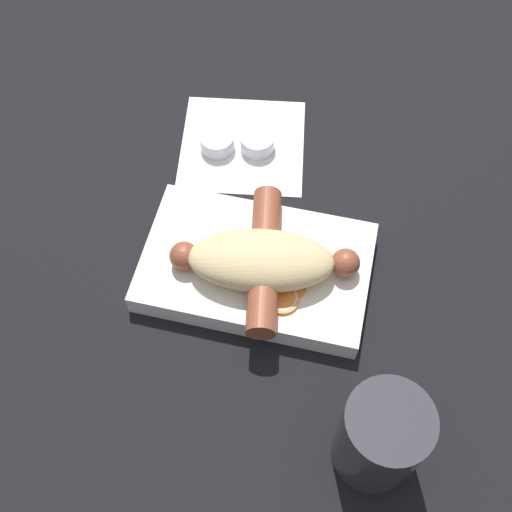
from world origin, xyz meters
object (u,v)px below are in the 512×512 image
(condiment_cup_near, at_px, (257,143))
(drink_glass, at_px, (380,438))
(bread_roll, at_px, (261,260))
(food_tray, at_px, (256,267))
(condiment_cup_far, at_px, (217,143))
(sausage, at_px, (264,260))

(condiment_cup_near, bearing_deg, drink_glass, 119.01)
(bread_roll, relative_size, condiment_cup_near, 3.79)
(food_tray, relative_size, drink_glass, 2.18)
(bread_roll, relative_size, drink_glass, 1.45)
(condiment_cup_near, xyz_separation_m, condiment_cup_far, (0.05, 0.01, 0.00))
(food_tray, height_order, sausage, sausage)
(sausage, bearing_deg, bread_roll, 67.96)
(bread_roll, height_order, sausage, bread_roll)
(condiment_cup_near, bearing_deg, food_tray, 102.41)
(drink_glass, bearing_deg, condiment_cup_near, -60.99)
(drink_glass, bearing_deg, bread_roll, -47.33)
(food_tray, relative_size, bread_roll, 1.51)
(sausage, distance_m, condiment_cup_near, 0.20)
(drink_glass, bearing_deg, condiment_cup_far, -54.25)
(sausage, xyz_separation_m, condiment_cup_near, (0.05, -0.19, -0.04))
(bread_roll, height_order, condiment_cup_far, bread_roll)
(sausage, height_order, drink_glass, drink_glass)
(sausage, bearing_deg, drink_glass, 131.11)
(food_tray, bearing_deg, bread_roll, 124.44)
(food_tray, relative_size, condiment_cup_far, 5.72)
(food_tray, xyz_separation_m, sausage, (-0.01, 0.01, 0.03))
(condiment_cup_near, relative_size, condiment_cup_far, 1.00)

